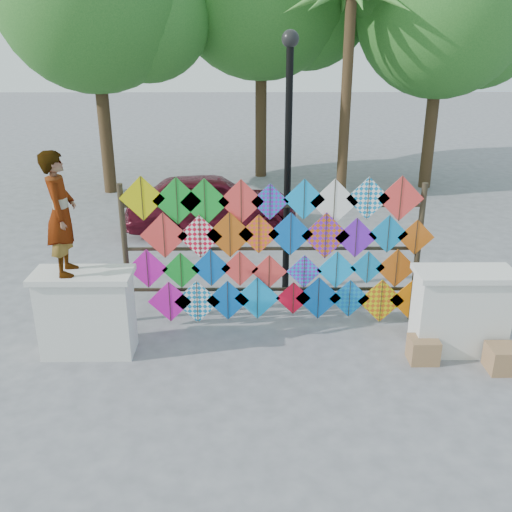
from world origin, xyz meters
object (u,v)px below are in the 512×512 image
kite_rack (276,251)px  sedan (211,202)px  vendor_woman (61,214)px  lamppost (288,143)px

kite_rack → sedan: kite_rack is taller
vendor_woman → sedan: 6.05m
lamppost → vendor_woman: bearing=-145.4°
vendor_woman → sedan: size_ratio=0.43×
kite_rack → lamppost: lamppost is taller
vendor_woman → lamppost: size_ratio=0.38×
sedan → kite_rack: bearing=-174.2°
kite_rack → sedan: size_ratio=1.22×
vendor_woman → lamppost: bearing=-62.8°
kite_rack → lamppost: 1.95m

